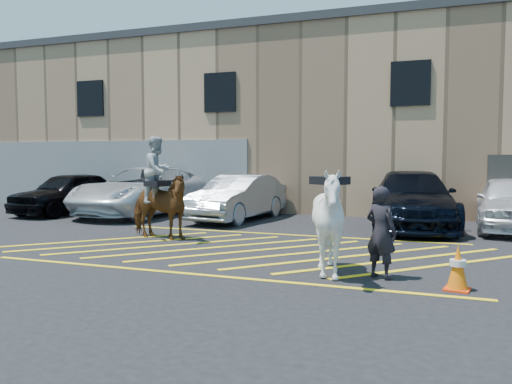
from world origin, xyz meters
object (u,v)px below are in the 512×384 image
(handler, at_px, (381,232))
(mounted_bay, at_px, (158,198))
(car_white_pickup, at_px, (146,191))
(car_blue_suv, at_px, (412,199))
(saddled_white, at_px, (329,222))
(car_black_suv, at_px, (69,193))
(traffic_cone, at_px, (458,267))
(car_white_suv, at_px, (512,203))
(car_silver_sedan, at_px, (238,198))

(handler, height_order, mounted_bay, mounted_bay)
(car_white_pickup, height_order, car_blue_suv, car_white_pickup)
(car_blue_suv, distance_m, handler, 6.95)
(mounted_bay, distance_m, saddled_white, 5.60)
(mounted_bay, xyz_separation_m, saddled_white, (4.98, -2.55, -0.11))
(handler, bearing_deg, car_black_suv, 0.37)
(car_black_suv, distance_m, car_white_pickup, 2.98)
(car_black_suv, xyz_separation_m, traffic_cone, (13.32, -6.80, -0.42))
(car_white_pickup, bearing_deg, saddled_white, -35.49)
(car_white_pickup, relative_size, traffic_cone, 8.65)
(traffic_cone, bearing_deg, saddled_white, 173.92)
(saddled_white, bearing_deg, car_black_suv, 149.60)
(handler, bearing_deg, car_white_pickup, -9.36)
(car_white_suv, relative_size, mounted_bay, 1.76)
(car_black_suv, distance_m, handler, 13.68)
(car_black_suv, relative_size, car_blue_suv, 0.79)
(car_white_suv, distance_m, saddled_white, 8.25)
(car_silver_sedan, height_order, handler, handler)
(car_blue_suv, height_order, car_white_suv, car_blue_suv)
(car_blue_suv, bearing_deg, car_white_suv, -2.50)
(car_black_suv, xyz_separation_m, car_silver_sedan, (6.74, 0.28, -0.02))
(car_white_pickup, relative_size, car_blue_suv, 1.09)
(car_black_suv, height_order, car_white_pickup, car_white_pickup)
(car_white_pickup, distance_m, car_white_suv, 12.17)
(car_black_suv, relative_size, car_white_pickup, 0.73)
(car_blue_suv, height_order, handler, car_blue_suv)
(car_white_pickup, height_order, car_white_suv, car_white_pickup)
(car_white_suv, distance_m, traffic_cone, 7.73)
(car_black_suv, bearing_deg, car_blue_suv, 8.88)
(car_black_suv, height_order, handler, handler)
(car_white_pickup, height_order, traffic_cone, car_white_pickup)
(car_silver_sedan, xyz_separation_m, car_white_suv, (8.33, 0.43, 0.04))
(car_white_suv, relative_size, saddled_white, 2.07)
(handler, height_order, traffic_cone, handler)
(car_blue_suv, height_order, traffic_cone, car_blue_suv)
(car_white_pickup, xyz_separation_m, traffic_cone, (10.42, -7.48, -0.51))
(car_black_suv, relative_size, car_white_suv, 0.98)
(car_black_suv, relative_size, saddled_white, 2.04)
(car_black_suv, relative_size, traffic_cone, 6.30)
(car_white_pickup, bearing_deg, handler, -32.01)
(car_white_pickup, bearing_deg, car_silver_sedan, -0.29)
(car_blue_suv, bearing_deg, handler, -98.11)
(traffic_cone, bearing_deg, car_silver_sedan, 132.90)
(car_black_suv, height_order, saddled_white, saddled_white)
(car_silver_sedan, relative_size, mounted_bay, 1.73)
(car_white_suv, bearing_deg, saddled_white, -114.28)
(mounted_bay, relative_size, traffic_cone, 3.64)
(car_white_pickup, xyz_separation_m, saddled_white, (8.31, -7.26, 0.09))
(car_white_pickup, relative_size, car_white_suv, 1.35)
(handler, relative_size, saddled_white, 0.72)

